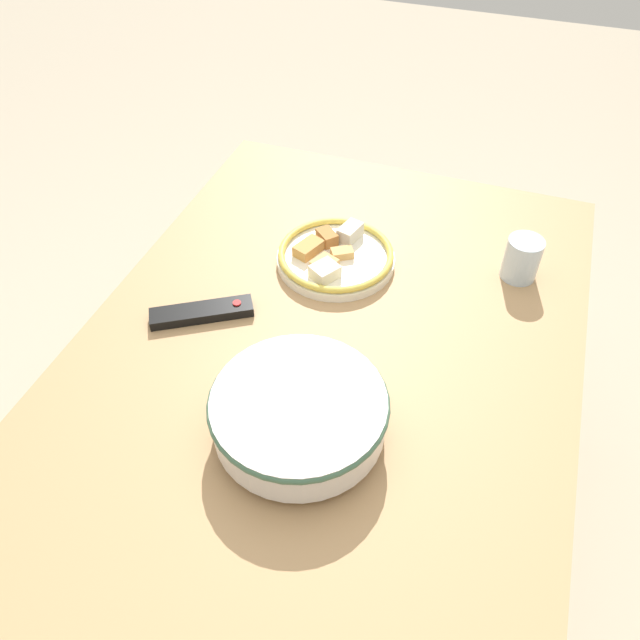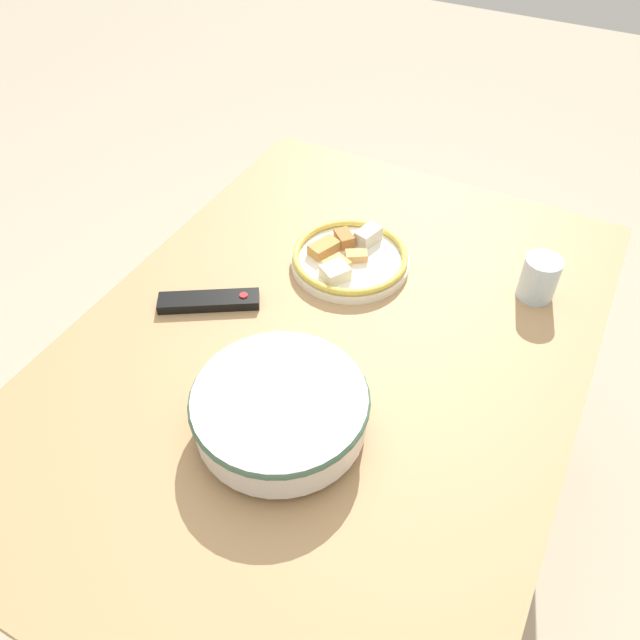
{
  "view_description": "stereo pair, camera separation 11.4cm",
  "coord_description": "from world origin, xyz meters",
  "px_view_note": "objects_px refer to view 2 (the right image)",
  "views": [
    {
      "loc": [
        -0.74,
        -0.25,
        1.57
      ],
      "look_at": [
        0.01,
        0.02,
        0.77
      ],
      "focal_mm": 35.0,
      "sensor_mm": 36.0,
      "label": 1
    },
    {
      "loc": [
        -0.7,
        -0.35,
        1.57
      ],
      "look_at": [
        0.01,
        0.02,
        0.77
      ],
      "focal_mm": 35.0,
      "sensor_mm": 36.0,
      "label": 2
    }
  ],
  "objects_px": {
    "drinking_glass": "(539,278)",
    "tv_remote": "(209,301)",
    "noodle_bowl": "(280,409)",
    "food_plate": "(349,258)"
  },
  "relations": [
    {
      "from": "drinking_glass",
      "to": "tv_remote",
      "type": "bearing_deg",
      "value": 119.86
    },
    {
      "from": "noodle_bowl",
      "to": "food_plate",
      "type": "relative_size",
      "value": 1.15
    },
    {
      "from": "noodle_bowl",
      "to": "drinking_glass",
      "type": "height_order",
      "value": "drinking_glass"
    },
    {
      "from": "tv_remote",
      "to": "drinking_glass",
      "type": "xyz_separation_m",
      "value": [
        0.32,
        -0.56,
        0.04
      ]
    },
    {
      "from": "tv_remote",
      "to": "drinking_glass",
      "type": "height_order",
      "value": "drinking_glass"
    },
    {
      "from": "food_plate",
      "to": "drinking_glass",
      "type": "bearing_deg",
      "value": -77.12
    },
    {
      "from": "noodle_bowl",
      "to": "tv_remote",
      "type": "relative_size",
      "value": 1.48
    },
    {
      "from": "tv_remote",
      "to": "noodle_bowl",
      "type": "bearing_deg",
      "value": 24.05
    },
    {
      "from": "tv_remote",
      "to": "food_plate",
      "type": "bearing_deg",
      "value": 109.95
    },
    {
      "from": "tv_remote",
      "to": "drinking_glass",
      "type": "bearing_deg",
      "value": 88.65
    }
  ]
}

